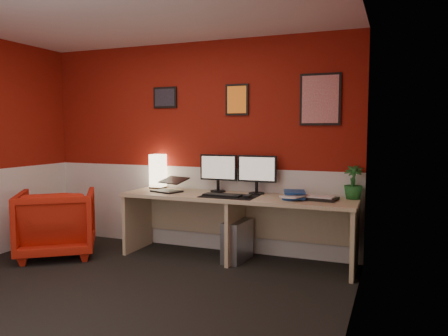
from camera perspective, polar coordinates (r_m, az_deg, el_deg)
ground at (r=4.11m, az=-14.66°, el=-15.87°), size 4.00×3.50×0.01m
ceiling at (r=3.99m, az=-15.51°, el=20.04°), size 4.00×3.50×0.01m
wall_back at (r=5.36m, az=-3.83°, el=2.81°), size 4.00×0.01×2.50m
wall_right at (r=3.11m, az=16.04°, el=1.04°), size 0.01×3.50×2.50m
wainscot_back at (r=5.43m, az=-3.80°, el=-5.12°), size 4.00×0.01×1.00m
wainscot_right at (r=3.24m, az=15.62°, el=-12.29°), size 0.01×3.50×1.00m
desk at (r=4.90m, az=1.54°, el=-7.83°), size 2.60×0.65×0.73m
shoji_lamp at (r=5.48m, az=-8.58°, el=-0.54°), size 0.16×0.16×0.40m
laptop at (r=5.15m, az=-7.47°, el=-1.89°), size 0.39×0.32×0.22m
monitor_left at (r=5.10m, az=-0.78°, el=0.12°), size 0.45×0.06×0.58m
monitor_right at (r=4.94m, az=4.27°, el=-0.05°), size 0.45×0.06×0.58m
desk_mat at (r=4.77m, az=0.66°, el=-3.68°), size 0.60×0.38×0.01m
keyboard at (r=4.78m, az=-0.24°, el=-3.53°), size 0.43×0.17×0.02m
mouse at (r=4.65m, az=3.10°, el=-3.69°), size 0.07×0.11×0.03m
book_bottom at (r=4.68m, az=7.72°, el=-3.75°), size 0.28×0.35×0.03m
book_middle at (r=4.65m, az=8.20°, el=-3.53°), size 0.29×0.33×0.02m
book_top at (r=4.70m, az=7.82°, el=-3.12°), size 0.29×0.34×0.03m
zen_tray at (r=4.65m, az=12.34°, el=-3.89°), size 0.38×0.30×0.03m
potted_plant at (r=4.77m, az=16.44°, el=-1.80°), size 0.22×0.22×0.35m
pc_tower at (r=4.93m, az=1.73°, el=-9.43°), size 0.24×0.47×0.45m
armchair at (r=5.45m, az=-20.92°, el=-6.65°), size 1.16×1.16×0.77m
art_left at (r=5.53m, az=-7.66°, el=9.06°), size 0.32×0.02×0.26m
art_center at (r=5.14m, az=1.71°, el=8.86°), size 0.28×0.02×0.36m
art_right at (r=4.90m, az=12.41°, el=8.71°), size 0.44×0.02×0.56m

